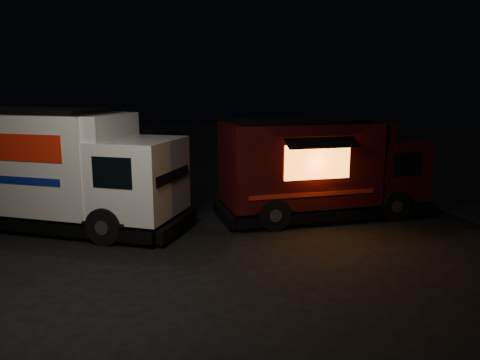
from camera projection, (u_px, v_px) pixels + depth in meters
The scene contains 3 objects.
ground at pixel (182, 244), 12.07m from camera, with size 80.00×80.00×0.00m, color black.
white_truck at pixel (59, 169), 13.38m from camera, with size 7.48×2.55×3.39m, color silver, non-canonical shape.
red_truck at pixel (324, 168), 14.49m from camera, with size 6.59×2.43×3.07m, color #390A0E, non-canonical shape.
Camera 1 is at (2.02, -11.42, 4.01)m, focal length 35.00 mm.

